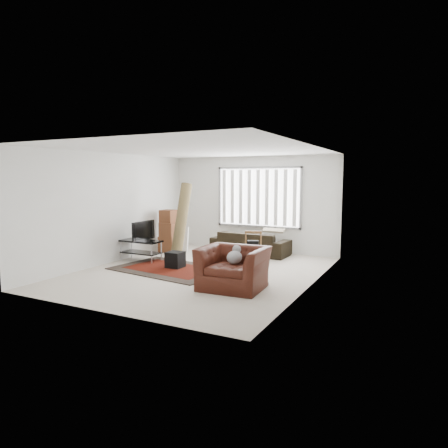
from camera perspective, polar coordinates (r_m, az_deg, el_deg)
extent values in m
plane|color=beige|center=(9.00, -3.46, -6.87)|extent=(6.00, 6.00, 0.00)
cube|color=white|center=(8.77, -3.58, 10.55)|extent=(5.00, 6.00, 0.02)
cube|color=silver|center=(11.46, 4.09, 2.87)|extent=(5.00, 0.02, 2.70)
cube|color=silver|center=(6.39, -17.24, -0.39)|extent=(5.00, 0.02, 2.70)
cube|color=silver|center=(10.27, -15.66, 2.21)|extent=(0.02, 6.00, 2.70)
cube|color=silver|center=(7.82, 12.49, 0.99)|extent=(0.02, 6.00, 2.70)
cube|color=white|center=(11.36, 4.99, 3.84)|extent=(2.40, 0.01, 1.60)
cube|color=gray|center=(11.34, 4.95, 3.83)|extent=(2.52, 0.06, 1.72)
cube|color=white|center=(11.30, 4.87, 3.82)|extent=(2.40, 0.02, 1.55)
cube|color=black|center=(9.32, -7.60, -6.38)|extent=(2.76, 2.03, 0.02)
cube|color=#4A1006|center=(9.31, -7.60, -6.31)|extent=(2.16, 1.43, 0.00)
cube|color=black|center=(10.30, -11.78, -2.39)|extent=(1.06, 0.48, 0.04)
cube|color=black|center=(10.35, -11.74, -4.01)|extent=(1.02, 0.44, 0.03)
cylinder|color=#B2B2B7|center=(10.50, -14.47, -3.65)|extent=(0.03, 0.03, 0.53)
cylinder|color=#B2B2B7|center=(9.90, -10.31, -4.15)|extent=(0.03, 0.03, 0.53)
cylinder|color=#B2B2B7|center=(10.79, -13.06, -3.32)|extent=(0.03, 0.03, 0.53)
cylinder|color=#B2B2B7|center=(10.22, -8.95, -3.79)|extent=(0.03, 0.03, 0.53)
imported|color=black|center=(10.27, -11.81, -0.92)|extent=(0.11, 0.86, 0.49)
cube|color=black|center=(9.39, -6.98, -5.07)|extent=(0.37, 0.37, 0.36)
cube|color=brown|center=(11.46, -7.83, -2.86)|extent=(0.49, 0.45, 0.44)
cube|color=brown|center=(11.36, -7.86, -0.80)|extent=(0.45, 0.41, 0.40)
cube|color=brown|center=(11.38, -7.91, 1.12)|extent=(0.41, 0.41, 0.35)
cube|color=silver|center=(11.45, -6.49, -2.16)|extent=(0.59, 0.30, 0.72)
cylinder|color=brown|center=(10.70, -6.11, 0.62)|extent=(0.31, 0.85, 1.97)
imported|color=black|center=(10.99, 3.77, -2.21)|extent=(2.17, 1.02, 0.82)
cube|color=#937D60|center=(9.60, 4.15, -3.55)|extent=(0.56, 0.56, 0.05)
cylinder|color=brown|center=(9.46, 2.98, -4.93)|extent=(0.04, 0.04, 0.40)
cylinder|color=brown|center=(9.45, 5.21, -4.97)|extent=(0.04, 0.04, 0.40)
cylinder|color=brown|center=(9.82, 3.12, -4.51)|extent=(0.04, 0.04, 0.40)
cylinder|color=brown|center=(9.81, 5.26, -4.54)|extent=(0.04, 0.04, 0.40)
cube|color=brown|center=(9.73, 4.22, -1.18)|extent=(0.40, 0.18, 0.06)
cube|color=brown|center=(9.76, 3.14, -2.16)|extent=(0.05, 0.05, 0.40)
cube|color=brown|center=(9.75, 5.29, -2.20)|extent=(0.05, 0.05, 0.40)
cube|color=black|center=(9.58, 4.16, -2.90)|extent=(0.31, 0.24, 0.17)
imported|color=#3E150C|center=(7.60, 1.34, -5.88)|extent=(1.28, 1.13, 0.91)
ellipsoid|color=#59595B|center=(7.57, 1.34, -4.88)|extent=(0.27, 0.34, 0.22)
sphere|color=#59595B|center=(7.70, 1.82, -3.65)|extent=(0.17, 0.17, 0.17)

